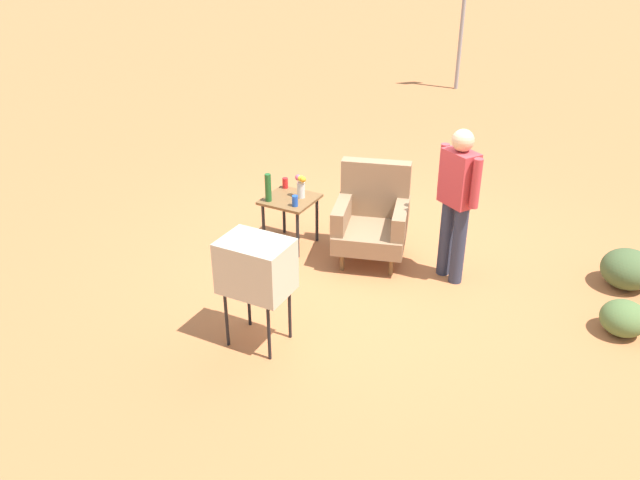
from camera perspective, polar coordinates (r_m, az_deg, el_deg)
ground_plane at (r=7.35m, az=4.79°, el=-1.74°), size 60.00×60.00×0.00m
armchair at (r=7.19m, az=4.57°, el=2.08°), size 0.95×0.97×1.06m
side_table at (r=7.43m, az=-2.62°, el=3.07°), size 0.56×0.56×0.59m
tv_on_stand at (r=5.65m, az=-5.60°, el=-2.35°), size 0.61×0.46×1.03m
person_standing at (r=6.71m, az=11.86°, el=3.72°), size 0.50×0.37×1.64m
road_sign at (r=14.23m, az=12.31°, el=18.18°), size 0.33×0.33×2.44m
soda_can_red at (r=7.64m, az=-3.05°, el=4.99°), size 0.07×0.07×0.12m
soda_can_blue at (r=7.17m, az=-2.20°, el=3.43°), size 0.07×0.07×0.12m
bottle_wine_green at (r=7.28m, az=-4.55°, el=4.58°), size 0.07×0.07×0.32m
flower_vase at (r=7.35m, az=-1.68°, el=4.80°), size 0.15×0.10×0.27m
shrub_near at (r=6.68m, az=24.97°, el=-6.20°), size 0.42×0.42×0.33m
shrub_mid at (r=7.45m, az=25.24°, el=-2.30°), size 0.53×0.53×0.41m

